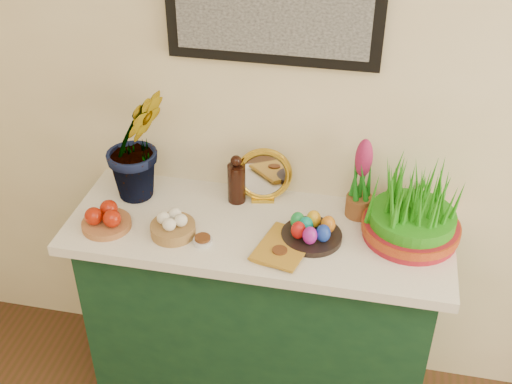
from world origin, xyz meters
TOP-DOWN VIEW (x-y plane):
  - sideboard at (-0.43, 2.00)m, footprint 1.30×0.45m
  - tablecloth at (-0.43, 2.00)m, footprint 1.40×0.55m
  - hyacinth_green at (-0.92, 2.11)m, footprint 0.39×0.38m
  - apple_bowl at (-0.97, 1.88)m, footprint 0.23×0.23m
  - garlic_basket at (-0.72, 1.89)m, footprint 0.21×0.21m
  - vinegar_cruet at (-0.55, 2.14)m, footprint 0.07×0.07m
  - mirror at (-0.45, 2.18)m, footprint 0.22×0.09m
  - book at (-0.40, 1.90)m, footprint 0.20×0.25m
  - spice_dish_left at (-0.61, 1.86)m, footprint 0.07×0.07m
  - spice_dish_right at (-0.33, 1.85)m, footprint 0.07×0.07m
  - egg_plate at (-0.24, 1.96)m, footprint 0.29×0.29m
  - hyacinth_pink at (-0.08, 2.15)m, footprint 0.10×0.10m
  - wheatgrass_sabzeh at (0.11, 2.05)m, footprint 0.35×0.35m

SIDE VIEW (x-z plane):
  - sideboard at x=-0.43m, z-range 0.00..0.85m
  - tablecloth at x=-0.43m, z-range 0.85..0.89m
  - spice_dish_right at x=-0.33m, z-range 0.89..0.92m
  - spice_dish_left at x=-0.61m, z-range 0.89..0.92m
  - book at x=-0.40m, z-range 0.89..0.92m
  - egg_plate at x=-0.24m, z-range 0.88..0.97m
  - garlic_basket at x=-0.72m, z-range 0.88..0.97m
  - apple_bowl at x=-0.97m, z-range 0.88..0.97m
  - vinegar_cruet at x=-0.55m, z-range 0.88..1.08m
  - mirror at x=-0.45m, z-range 0.89..1.10m
  - wheatgrass_sabzeh at x=0.11m, z-range 0.87..1.16m
  - hyacinth_pink at x=-0.08m, z-range 0.87..1.20m
  - hyacinth_green at x=-0.92m, z-range 0.89..1.48m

